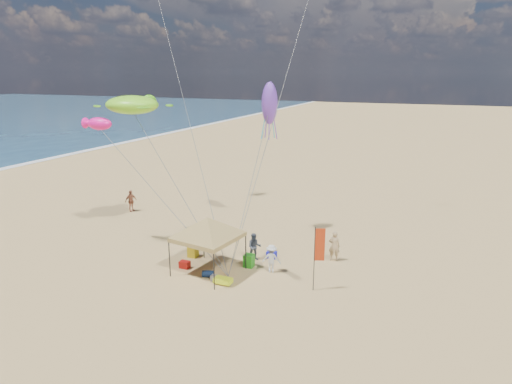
% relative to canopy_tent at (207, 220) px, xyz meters
% --- Properties ---
extents(ground, '(280.00, 280.00, 0.00)m').
position_rel_canopy_tent_xyz_m(ground, '(1.72, -0.66, -2.94)').
color(ground, tan).
rests_on(ground, ground).
extents(canopy_tent, '(5.66, 5.66, 3.53)m').
position_rel_canopy_tent_xyz_m(canopy_tent, '(0.00, 0.00, 0.00)').
color(canopy_tent, black).
rests_on(canopy_tent, ground).
extents(feather_flag, '(0.47, 0.20, 3.24)m').
position_rel_canopy_tent_xyz_m(feather_flag, '(5.79, 0.26, -0.78)').
color(feather_flag, black).
rests_on(feather_flag, ground).
extents(cooler_red, '(0.54, 0.38, 0.38)m').
position_rel_canopy_tent_xyz_m(cooler_red, '(-1.47, -0.01, -2.75)').
color(cooler_red, '#A6120D').
rests_on(cooler_red, ground).
extents(cooler_blue, '(0.54, 0.38, 0.38)m').
position_rel_canopy_tent_xyz_m(cooler_blue, '(2.37, 3.08, -2.75)').
color(cooler_blue, '#1516AD').
rests_on(cooler_blue, ground).
extents(bag_navy, '(0.69, 0.54, 0.36)m').
position_rel_canopy_tent_xyz_m(bag_navy, '(0.24, -0.52, -2.76)').
color(bag_navy, '#0B1933').
rests_on(bag_navy, ground).
extents(bag_orange, '(0.54, 0.69, 0.36)m').
position_rel_canopy_tent_xyz_m(bag_orange, '(-1.96, 3.45, -2.76)').
color(bag_orange, orange).
rests_on(bag_orange, ground).
extents(chair_green, '(0.50, 0.50, 0.70)m').
position_rel_canopy_tent_xyz_m(chair_green, '(1.67, 1.48, -2.59)').
color(chair_green, '#238418').
rests_on(chair_green, ground).
extents(chair_yellow, '(0.50, 0.50, 0.70)m').
position_rel_canopy_tent_xyz_m(chair_yellow, '(-1.84, 1.50, -2.59)').
color(chair_yellow, gold).
rests_on(chair_yellow, ground).
extents(crate_grey, '(0.34, 0.30, 0.28)m').
position_rel_canopy_tent_xyz_m(crate_grey, '(0.72, -0.73, -2.80)').
color(crate_grey, gray).
rests_on(crate_grey, ground).
extents(beach_cart, '(0.90, 0.50, 0.24)m').
position_rel_canopy_tent_xyz_m(beach_cart, '(1.31, -0.92, -2.74)').
color(beach_cart, '#D5EF1A').
rests_on(beach_cart, ground).
extents(person_near_a, '(0.68, 0.49, 1.74)m').
position_rel_canopy_tent_xyz_m(person_near_a, '(5.72, 4.08, -2.07)').
color(person_near_a, tan).
rests_on(person_near_a, ground).
extents(person_near_b, '(0.94, 0.86, 1.58)m').
position_rel_canopy_tent_xyz_m(person_near_b, '(1.59, 2.43, -2.15)').
color(person_near_b, '#373E4B').
rests_on(person_near_b, ground).
extents(person_near_c, '(1.07, 0.73, 1.52)m').
position_rel_canopy_tent_xyz_m(person_near_c, '(3.03, 1.33, -2.18)').
color(person_near_c, beige).
rests_on(person_near_c, ground).
extents(person_far_a, '(0.69, 1.04, 1.64)m').
position_rel_canopy_tent_xyz_m(person_far_a, '(-10.61, 7.23, -2.12)').
color(person_far_a, '#98553A').
rests_on(person_far_a, ground).
extents(turtle_kite, '(3.42, 2.83, 1.07)m').
position_rel_canopy_tent_xyz_m(turtle_kite, '(-5.99, 2.26, 5.48)').
color(turtle_kite, '#7CE323').
rests_on(turtle_kite, ground).
extents(fish_kite, '(1.83, 1.39, 0.73)m').
position_rel_canopy_tent_xyz_m(fish_kite, '(-7.56, 1.23, 4.43)').
color(fish_kite, '#FF1492').
rests_on(fish_kite, ground).
extents(squid_kite, '(1.30, 1.30, 2.60)m').
position_rel_canopy_tent_xyz_m(squid_kite, '(0.57, 7.25, 5.42)').
color(squid_kite, purple).
rests_on(squid_kite, ground).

